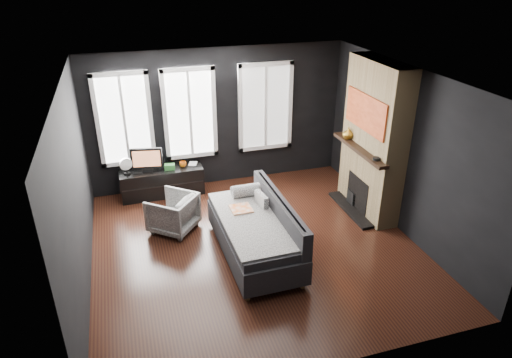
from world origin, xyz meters
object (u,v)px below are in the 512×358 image
object	(u,v)px
sofa	(254,229)
mantel_vase	(348,133)
armchair	(173,211)
mug	(183,164)
book	(189,159)
monitor	(147,158)
media_console	(162,182)

from	to	relation	value
sofa	mantel_vase	world-z (taller)	mantel_vase
armchair	mantel_vase	xyz separation A→B (m)	(3.22, 0.15, 0.98)
sofa	mug	bearing A→B (deg)	105.16
book	mantel_vase	xyz separation A→B (m)	(2.70, -1.28, 0.69)
mug	book	xyz separation A→B (m)	(0.13, 0.09, 0.04)
armchair	monitor	world-z (taller)	monitor
armchair	book	bearing A→B (deg)	-160.23
book	mantel_vase	bearing A→B (deg)	-25.28
mantel_vase	book	bearing A→B (deg)	154.72
media_console	book	bearing A→B (deg)	8.48
sofa	media_console	bearing A→B (deg)	113.81
sofa	book	xyz separation A→B (m)	(-0.57, 2.51, 0.18)
sofa	monitor	xyz separation A→B (m)	(-1.36, 2.41, 0.33)
media_console	book	world-z (taller)	book
sofa	armchair	distance (m)	1.54
armchair	mantel_vase	size ratio (longest dim) A/B	3.34
armchair	mug	world-z (taller)	armchair
book	armchair	bearing A→B (deg)	-110.02
mug	book	distance (m)	0.16
media_console	monitor	world-z (taller)	monitor
armchair	book	xyz separation A→B (m)	(0.52, 1.43, 0.29)
media_console	monitor	xyz separation A→B (m)	(-0.24, -0.01, 0.53)
sofa	mantel_vase	bearing A→B (deg)	29.13
mug	book	bearing A→B (deg)	35.38
armchair	book	distance (m)	1.54
armchair	mug	bearing A→B (deg)	-156.53
media_console	mug	distance (m)	0.54
mug	mantel_vase	distance (m)	3.15
armchair	media_console	distance (m)	1.34
sofa	media_console	size ratio (longest dim) A/B	1.39
monitor	book	size ratio (longest dim) A/B	2.80
media_console	sofa	bearing A→B (deg)	-65.60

